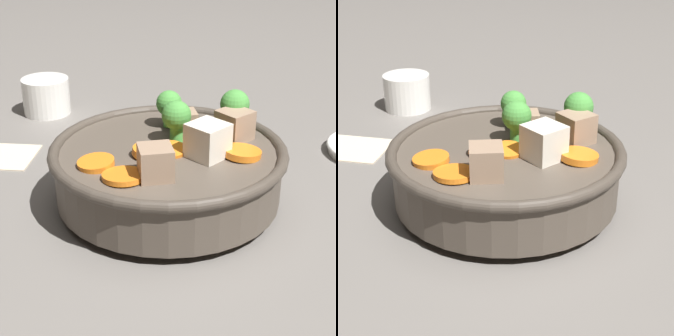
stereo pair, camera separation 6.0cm
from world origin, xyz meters
TOP-DOWN VIEW (x-y plane):
  - ground_plane at (0.00, 0.00)m, footprint 3.00×3.00m
  - stirfry_bowl at (0.00, 0.00)m, footprint 0.25×0.25m
  - tea_cup at (-0.28, 0.19)m, footprint 0.07×0.07m
  - napkin at (-0.26, 0.02)m, footprint 0.13×0.11m

SIDE VIEW (x-z plane):
  - ground_plane at x=0.00m, z-range 0.00..0.00m
  - napkin at x=-0.26m, z-range 0.00..0.00m
  - tea_cup at x=-0.28m, z-range 0.00..0.06m
  - stirfry_bowl at x=0.00m, z-range -0.01..0.10m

